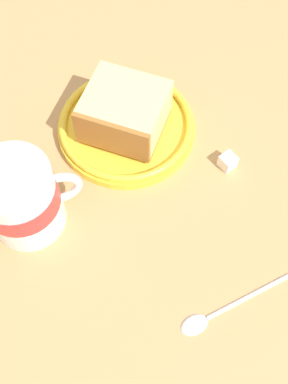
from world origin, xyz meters
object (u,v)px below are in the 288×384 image
Objects in this scene: tea_mug at (21,198)px; teaspoon at (214,314)px; cake_slice at (125,113)px; small_plate at (126,126)px; sugar_cube at (228,162)px.

teaspoon is (22.03, -6.78, -4.83)cm from tea_mug.
cake_slice is 25.24cm from teaspoon.
sugar_cube is (13.13, -2.62, -0.13)cm from small_plate.
small_plate is 13.39cm from sugar_cube.
sugar_cube is (21.20, 11.54, -4.29)cm from tea_mug.
teaspoon is at bearing -17.11° from tea_mug.
teaspoon is 18.35cm from sugar_cube.
small_plate is 3.02cm from cake_slice.
cake_slice is 16.09cm from tea_mug.
cake_slice is at bearing 59.99° from tea_mug.
small_plate is 1.52× the size of teaspoon.
sugar_cube is at bearing -10.13° from cake_slice.
cake_slice reaches higher than teaspoon.
teaspoon is at bearing -55.90° from cake_slice.
cake_slice reaches higher than sugar_cube.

